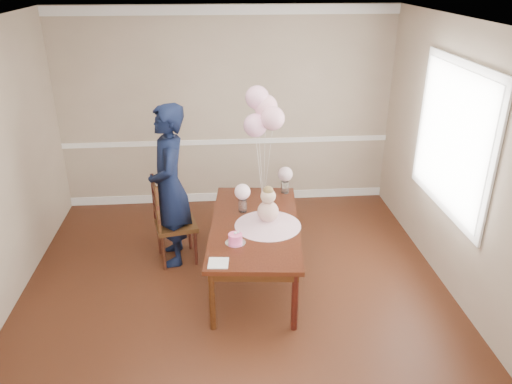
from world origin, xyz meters
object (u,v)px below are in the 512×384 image
(dining_chair_seat, at_px, (176,224))
(woman, at_px, (170,186))
(birthday_cake, at_px, (235,238))
(dining_table_top, at_px, (255,225))

(dining_chair_seat, xyz_separation_m, woman, (-0.04, 0.02, 0.47))
(birthday_cake, bearing_deg, woman, 127.94)
(dining_table_top, relative_size, woman, 0.98)
(birthday_cake, relative_size, woman, 0.07)
(dining_chair_seat, distance_m, woman, 0.47)
(woman, bearing_deg, dining_chair_seat, 58.78)
(dining_table_top, xyz_separation_m, dining_chair_seat, (-0.86, 0.47, -0.21))
(birthday_cake, xyz_separation_m, dining_chair_seat, (-0.64, 0.86, -0.28))
(woman, bearing_deg, dining_table_top, 56.08)
(birthday_cake, bearing_deg, dining_chair_seat, 126.92)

